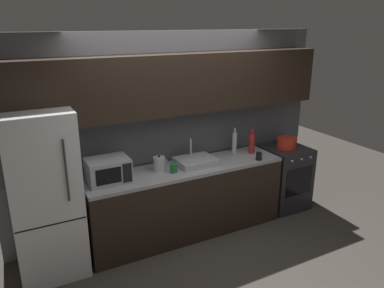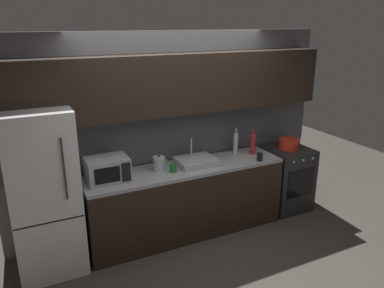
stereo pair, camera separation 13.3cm
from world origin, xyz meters
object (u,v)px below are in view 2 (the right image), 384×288
Objects in this scene: oven_range at (286,178)px; wine_bottle_red at (253,144)px; mug_dark at (260,157)px; refrigerator at (44,193)px; mug_green at (173,168)px; wine_bottle_clear at (236,143)px; microwave at (107,169)px; kettle at (159,163)px; cooking_pot at (289,144)px.

oven_range is 2.59× the size of wine_bottle_red.
mug_dark is at bearing -105.80° from wine_bottle_red.
refrigerator is 2.59m from mug_dark.
mug_dark is at bearing -6.54° from mug_green.
mug_green is at bearing -166.19° from wine_bottle_clear.
mug_dark is at bearing -6.93° from microwave.
kettle is 0.56× the size of wine_bottle_red.
wine_bottle_red is 3.38× the size of mug_dark.
kettle is at bearing 3.29° from microwave.
refrigerator is 16.85× the size of mug_green.
mug_green is at bearing 173.46° from mug_dark.
refrigerator is 5.11× the size of wine_bottle_clear.
wine_bottle_red reaches higher than cooking_pot.
mug_green is (-1.03, -0.25, -0.09)m from wine_bottle_clear.
mug_green is 1.80m from cooking_pot.
oven_range is 1.96× the size of microwave.
refrigerator is 0.69m from microwave.
refrigerator reaches higher than wine_bottle_red.
cooking_pot reaches higher than oven_range.
wine_bottle_clear is at bearing 4.93° from microwave.
mug_green is (-1.15, 0.13, 0.00)m from mug_dark.
wine_bottle_clear is (1.78, 0.15, 0.01)m from microwave.
kettle is 0.55× the size of wine_bottle_clear.
oven_range is at bearing -0.44° from microwave.
kettle is at bearing 2.38° from refrigerator.
mug_dark is at bearing -161.90° from cooking_pot.
kettle is 1.30m from mug_dark.
refrigerator is at bearing -176.00° from wine_bottle_clear.
mug_green is (1.43, -0.08, 0.06)m from refrigerator.
oven_range is 1.87m from mug_green.
refrigerator is 3.23m from cooking_pot.
microwave reaches higher than mug_dark.
wine_bottle_red is 0.99× the size of wine_bottle_clear.
mug_dark is (-0.65, -0.21, 0.50)m from oven_range.
refrigerator reaches higher than mug_dark.
mug_dark is (2.58, -0.21, 0.05)m from refrigerator.
microwave is 1.64× the size of cooking_pot.
wine_bottle_red reaches higher than microwave.
oven_range is 8.45× the size of mug_green.
cooking_pot is (0.58, -0.04, -0.07)m from wine_bottle_red.
cooking_pot is (0.77, -0.17, -0.07)m from wine_bottle_clear.
refrigerator reaches higher than mug_green.
oven_range is at bearing -0.02° from refrigerator.
wine_bottle_red reaches higher than kettle.
refrigerator reaches higher than kettle.
wine_bottle_clear is (2.46, 0.17, 0.15)m from refrigerator.
cooking_pot is at bearing -12.56° from wine_bottle_clear.
kettle is 0.69× the size of cooking_pot.
mug_dark is at bearing -11.87° from kettle.
wine_bottle_clear is at bearing 13.81° from mug_green.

